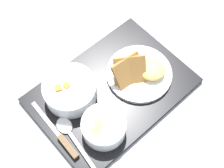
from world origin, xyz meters
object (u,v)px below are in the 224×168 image
Objects in this scene: plate_main at (139,72)px; spoon at (71,135)px; bowl_soup at (104,126)px; knife at (64,141)px; bowl_salad at (70,90)px.

plate_main is 0.26m from spoon.
spoon is (-0.25, -0.04, -0.01)m from plate_main.
bowl_soup is 0.68× the size of spoon.
knife is at bearing 102.22° from spoon.
bowl_salad is at bearing 96.87° from bowl_soup.
bowl_salad is 0.20m from plate_main.
bowl_soup is 0.09m from spoon.
plate_main reaches higher than bowl_salad.
knife reaches higher than spoon.
spoon is at bearing -122.11° from bowl_salad.
plate_main is (0.19, -0.06, -0.01)m from bowl_salad.
bowl_salad reaches higher than knife.
bowl_salad is 0.14m from knife.
spoon is (-0.08, 0.04, -0.03)m from bowl_soup.
plate_main is at bearing -85.63° from knife.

